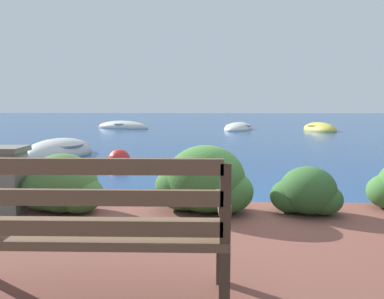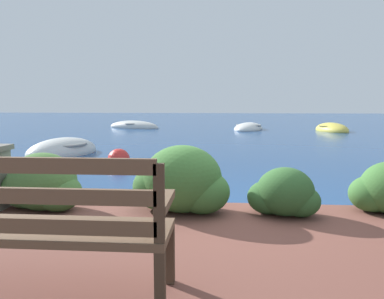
{
  "view_description": "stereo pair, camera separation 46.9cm",
  "coord_description": "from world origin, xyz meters",
  "views": [
    {
      "loc": [
        -0.49,
        -4.5,
        1.46
      ],
      "look_at": [
        -0.72,
        4.58,
        0.27
      ],
      "focal_mm": 35.0,
      "sensor_mm": 36.0,
      "label": 1
    },
    {
      "loc": [
        -0.02,
        -4.47,
        1.46
      ],
      "look_at": [
        -0.72,
        4.58,
        0.27
      ],
      "focal_mm": 35.0,
      "sensor_mm": 36.0,
      "label": 2
    }
  ],
  "objects": [
    {
      "name": "ground_plane",
      "position": [
        0.0,
        0.0,
        0.0
      ],
      "size": [
        80.0,
        80.0,
        0.0
      ],
      "color": "navy"
    },
    {
      "name": "park_bench",
      "position": [
        -1.16,
        -2.33,
        0.71
      ],
      "size": [
        1.67,
        0.48,
        0.93
      ],
      "rotation": [
        0.0,
        0.0,
        -0.04
      ],
      "color": "#433123",
      "rests_on": "patio_terrace"
    },
    {
      "name": "hedge_clump_left",
      "position": [
        -2.05,
        -0.44,
        0.5
      ],
      "size": [
        0.97,
        0.7,
        0.66
      ],
      "color": "#426B33",
      "rests_on": "patio_terrace"
    },
    {
      "name": "hedge_clump_centre",
      "position": [
        -0.46,
        -0.4,
        0.55
      ],
      "size": [
        1.11,
        0.8,
        0.75
      ],
      "color": "#38662D",
      "rests_on": "patio_terrace"
    },
    {
      "name": "hedge_clump_right",
      "position": [
        0.67,
        -0.46,
        0.45
      ],
      "size": [
        0.78,
        0.56,
        0.53
      ],
      "color": "#2D5628",
      "rests_on": "patio_terrace"
    },
    {
      "name": "rowboat_nearest",
      "position": [
        -4.31,
        5.33,
        0.07
      ],
      "size": [
        2.0,
        2.6,
        0.8
      ],
      "rotation": [
        0.0,
        0.0,
        1.22
      ],
      "color": "silver",
      "rests_on": "ground_plane"
    },
    {
      "name": "rowboat_mid",
      "position": [
        5.32,
        13.96,
        0.06
      ],
      "size": [
        1.68,
        2.5,
        0.72
      ],
      "rotation": [
        0.0,
        0.0,
        1.8
      ],
      "color": "#DBC64C",
      "rests_on": "ground_plane"
    },
    {
      "name": "rowboat_far",
      "position": [
        1.39,
        14.6,
        0.06
      ],
      "size": [
        2.11,
        3.08,
        0.64
      ],
      "rotation": [
        0.0,
        0.0,
        4.38
      ],
      "color": "silver",
      "rests_on": "ground_plane"
    },
    {
      "name": "rowboat_outer",
      "position": [
        -4.67,
        15.25,
        0.06
      ],
      "size": [
        3.16,
        2.02,
        0.7
      ],
      "rotation": [
        0.0,
        0.0,
        2.76
      ],
      "color": "silver",
      "rests_on": "ground_plane"
    },
    {
      "name": "mooring_buoy",
      "position": [
        -2.39,
        3.99,
        0.09
      ],
      "size": [
        0.57,
        0.57,
        0.52
      ],
      "color": "red",
      "rests_on": "ground_plane"
    }
  ]
}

